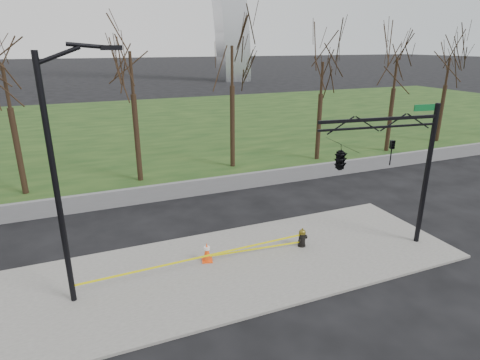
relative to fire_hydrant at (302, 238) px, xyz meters
name	(u,v)px	position (x,y,z in m)	size (l,w,h in m)	color
ground	(235,267)	(-3.18, -0.34, -0.47)	(500.00, 500.00, 0.00)	black
sidewalk	(235,266)	(-3.18, -0.34, -0.42)	(18.00, 6.00, 0.10)	slate
grass_strip	(127,126)	(-3.18, 29.66, -0.44)	(120.00, 40.00, 0.06)	#173513
guardrail	(181,190)	(-3.18, 7.66, -0.02)	(60.00, 0.30, 0.90)	#59595B
tree_row	(234,105)	(1.63, 11.66, 3.88)	(55.61, 4.00, 8.70)	black
fire_hydrant	(302,238)	(0.00, 0.00, 0.00)	(0.51, 0.34, 0.81)	black
traffic_cone	(207,252)	(-4.06, 0.36, 0.02)	(0.50, 0.50, 0.80)	#FF490D
street_light	(61,167)	(-8.71, -0.31, 4.22)	(2.39, 0.28, 8.21)	black
traffic_signal_mast	(359,156)	(1.58, -1.11, 3.67)	(5.07, 2.53, 6.00)	black
caution_tape	(219,254)	(-3.71, -0.05, 0.05)	(8.92, 0.68, 0.42)	yellow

